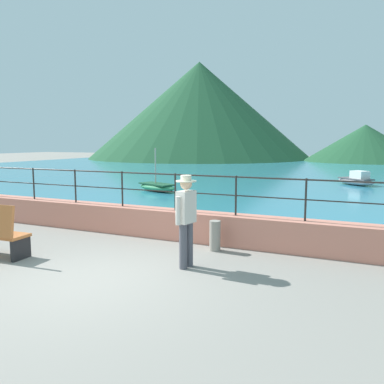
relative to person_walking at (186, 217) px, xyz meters
name	(u,v)px	position (x,y,z in m)	size (l,w,h in m)	color
ground_plane	(92,280)	(-1.20, -1.28, -0.98)	(120.00, 120.00, 0.00)	gray
promenade_wall	(175,224)	(-1.20, 1.92, -0.63)	(20.00, 0.56, 0.70)	tan
railing	(175,185)	(-1.20, 1.92, 0.34)	(18.44, 0.04, 0.90)	#282623
lake_water	(310,172)	(-1.20, 24.56, -0.95)	(64.00, 44.32, 0.06)	teal
hill_main	(199,111)	(-18.73, 43.69, 5.48)	(29.95, 29.95, 12.91)	#1E4C2D
hill_secondary	(365,143)	(2.22, 42.79, 1.13)	(13.72, 13.72, 4.22)	#1E4C2D
person_walking	(186,217)	(0.00, 0.00, 0.00)	(0.38, 0.56, 1.75)	#4C4C56
bollard	(215,236)	(0.07, 1.31, -0.65)	(0.24, 0.24, 0.66)	gray
boat_0	(157,187)	(-5.93, 9.36, -0.72)	(2.47, 1.71, 1.99)	#338C59
boat_1	(356,180)	(2.39, 15.95, -0.65)	(2.29, 2.23, 0.76)	gray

